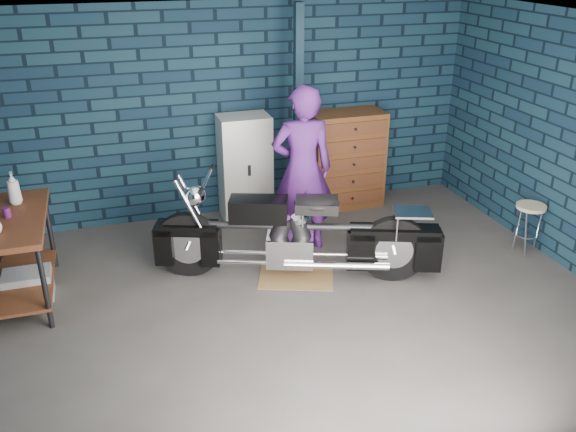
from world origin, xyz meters
name	(u,v)px	position (x,y,z in m)	size (l,w,h in m)	color
ground	(306,303)	(0.00, 0.00, 0.00)	(6.00, 6.00, 0.00)	#4B4946
room_walls	(290,104)	(0.00, 0.55, 1.90)	(6.02, 5.01, 2.71)	#102436
support_post	(298,119)	(0.55, 1.95, 1.35)	(0.10, 0.10, 2.70)	#102533
workbench	(21,259)	(-2.68, 0.95, 0.46)	(0.60, 1.40, 0.91)	brown
drip_mat	(296,276)	(0.07, 0.54, 0.00)	(0.79, 0.60, 0.01)	olive
motorcycle	(296,229)	(0.07, 0.54, 0.57)	(2.58, 0.70, 1.14)	black
person	(302,170)	(0.36, 1.22, 0.96)	(0.70, 0.46, 1.93)	#58217C
storage_bin	(28,285)	(-2.66, 0.95, 0.15)	(0.47, 0.33, 0.29)	#989AA0
locker	(245,168)	(-0.07, 2.23, 0.68)	(0.64, 0.45, 1.36)	silver
tool_chest	(346,160)	(1.32, 2.23, 0.65)	(0.97, 0.54, 1.30)	brown
shop_stool	(527,229)	(2.78, 0.27, 0.30)	(0.33, 0.33, 0.61)	#C1B492
mug_purple	(7,213)	(-2.72, 0.95, 0.96)	(0.07, 0.07, 0.10)	#5E1862
bottle	(13,188)	(-2.67, 1.29, 1.08)	(0.13, 0.13, 0.34)	#989AA0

